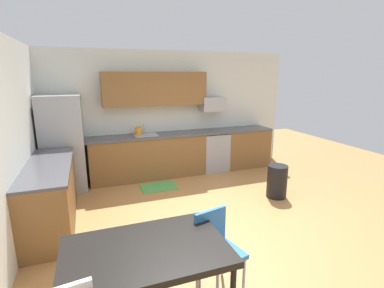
# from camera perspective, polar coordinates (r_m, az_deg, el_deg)

# --- Properties ---
(ground_plane) EXTENTS (12.00, 12.00, 0.00)m
(ground_plane) POSITION_cam_1_polar(r_m,az_deg,el_deg) (4.56, 4.49, -15.18)
(ground_plane) COLOR #B77F47
(wall_back) EXTENTS (5.80, 0.10, 2.70)m
(wall_back) POSITION_cam_1_polar(r_m,az_deg,el_deg) (6.55, -5.01, 6.21)
(wall_back) COLOR silver
(wall_back) RESTS_ON ground
(cabinet_run_back) EXTENTS (2.45, 0.60, 0.90)m
(cabinet_run_back) POSITION_cam_1_polar(r_m,az_deg,el_deg) (6.28, -8.61, -2.62)
(cabinet_run_back) COLOR brown
(cabinet_run_back) RESTS_ON ground
(cabinet_run_back_right) EXTENTS (1.10, 0.60, 0.90)m
(cabinet_run_back_right) POSITION_cam_1_polar(r_m,az_deg,el_deg) (7.12, 10.45, -0.74)
(cabinet_run_back_right) COLOR brown
(cabinet_run_back_right) RESTS_ON ground
(cabinet_run_left) EXTENTS (0.60, 2.00, 0.90)m
(cabinet_run_left) POSITION_cam_1_polar(r_m,az_deg,el_deg) (4.79, -26.24, -9.22)
(cabinet_run_left) COLOR brown
(cabinet_run_left) RESTS_ON ground
(countertop_back) EXTENTS (4.80, 0.64, 0.04)m
(countertop_back) POSITION_cam_1_polar(r_m,az_deg,el_deg) (6.29, -4.09, 1.94)
(countertop_back) COLOR #4C4C51
(countertop_back) RESTS_ON cabinet_run_back
(countertop_left) EXTENTS (0.64, 2.00, 0.04)m
(countertop_left) POSITION_cam_1_polar(r_m,az_deg,el_deg) (4.64, -26.85, -3.84)
(countertop_left) COLOR #4C4C51
(countertop_left) RESTS_ON cabinet_run_left
(upper_cabinets_back) EXTENTS (2.20, 0.34, 0.70)m
(upper_cabinets_back) POSITION_cam_1_polar(r_m,az_deg,el_deg) (6.21, -7.29, 10.85)
(upper_cabinets_back) COLOR brown
(refrigerator) EXTENTS (0.76, 0.70, 1.83)m
(refrigerator) POSITION_cam_1_polar(r_m,az_deg,el_deg) (6.00, -24.29, 0.12)
(refrigerator) COLOR #9EA0A5
(refrigerator) RESTS_ON ground
(oven_range) EXTENTS (0.60, 0.60, 0.91)m
(oven_range) POSITION_cam_1_polar(r_m,az_deg,el_deg) (6.73, 4.22, -1.33)
(oven_range) COLOR #999BA0
(oven_range) RESTS_ON ground
(microwave) EXTENTS (0.54, 0.36, 0.32)m
(microwave) POSITION_cam_1_polar(r_m,az_deg,el_deg) (6.63, 4.02, 7.94)
(microwave) COLOR #9EA0A5
(sink_basin) EXTENTS (0.48, 0.40, 0.14)m
(sink_basin) POSITION_cam_1_polar(r_m,az_deg,el_deg) (6.17, -9.17, 1.18)
(sink_basin) COLOR #A5A8AD
(sink_basin) RESTS_ON countertop_back
(sink_faucet) EXTENTS (0.02, 0.02, 0.24)m
(sink_faucet) POSITION_cam_1_polar(r_m,az_deg,el_deg) (6.31, -9.54, 2.93)
(sink_faucet) COLOR #B2B5BA
(sink_faucet) RESTS_ON countertop_back
(dining_table) EXTENTS (1.40, 0.90, 0.76)m
(dining_table) POSITION_cam_1_polar(r_m,az_deg,el_deg) (2.67, -9.13, -20.89)
(dining_table) COLOR black
(dining_table) RESTS_ON ground
(chair_near_table) EXTENTS (0.48, 0.48, 0.85)m
(chair_near_table) POSITION_cam_1_polar(r_m,az_deg,el_deg) (3.11, 4.88, -19.42)
(chair_near_table) COLOR #2D72B7
(chair_near_table) RESTS_ON ground
(trash_bin) EXTENTS (0.36, 0.36, 0.60)m
(trash_bin) POSITION_cam_1_polar(r_m,az_deg,el_deg) (5.49, 16.56, -7.13)
(trash_bin) COLOR black
(trash_bin) RESTS_ON ground
(floor_mat) EXTENTS (0.70, 0.50, 0.01)m
(floor_mat) POSITION_cam_1_polar(r_m,az_deg,el_deg) (5.84, -6.64, -8.46)
(floor_mat) COLOR #4CA54C
(floor_mat) RESTS_ON ground
(kettle) EXTENTS (0.14, 0.14, 0.20)m
(kettle) POSITION_cam_1_polar(r_m,az_deg,el_deg) (6.16, -10.63, 2.44)
(kettle) COLOR orange
(kettle) RESTS_ON countertop_back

